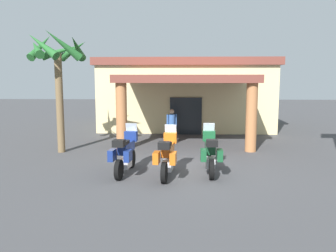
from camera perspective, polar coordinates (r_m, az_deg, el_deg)
ground_plane at (r=12.48m, az=3.31°, el=-7.08°), size 80.00×80.00×0.00m
motel_building at (r=23.09m, az=2.93°, el=5.40°), size 10.88×12.11×4.35m
motorcycle_blue at (r=11.88m, az=-6.96°, el=-4.43°), size 0.77×2.21×1.61m
motorcycle_orange at (r=11.46m, az=-0.11°, el=-4.82°), size 0.74×2.21×1.61m
motorcycle_green at (r=11.94m, az=6.85°, el=-4.36°), size 0.71×2.21×1.61m
pedestrian at (r=17.00m, az=0.61°, el=0.33°), size 0.50×0.32×1.71m
palm_tree_roadside at (r=15.72m, az=-17.53°, el=10.20°), size 2.57×2.59×5.18m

